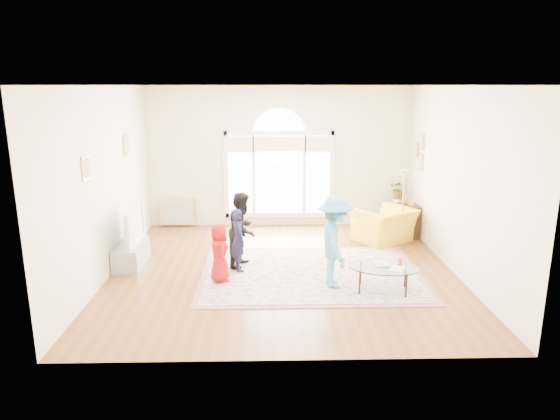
{
  "coord_description": "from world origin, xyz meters",
  "views": [
    {
      "loc": [
        -0.25,
        -8.35,
        3.2
      ],
      "look_at": [
        -0.04,
        0.3,
        1.03
      ],
      "focal_mm": 32.0,
      "sensor_mm": 36.0,
      "label": 1
    }
  ],
  "objects_px": {
    "area_rug": "(311,273)",
    "television": "(130,226)",
    "tv_console": "(131,255)",
    "armchair": "(384,225)",
    "coffee_table": "(383,268)"
  },
  "relations": [
    {
      "from": "area_rug",
      "to": "television",
      "type": "xyz_separation_m",
      "value": [
        -3.22,
        0.49,
        0.75
      ]
    },
    {
      "from": "tv_console",
      "to": "armchair",
      "type": "height_order",
      "value": "armchair"
    },
    {
      "from": "area_rug",
      "to": "television",
      "type": "relative_size",
      "value": 3.09
    },
    {
      "from": "television",
      "to": "armchair",
      "type": "relative_size",
      "value": 1.05
    },
    {
      "from": "tv_console",
      "to": "television",
      "type": "bearing_deg",
      "value": -0.0
    },
    {
      "from": "tv_console",
      "to": "armchair",
      "type": "relative_size",
      "value": 0.91
    },
    {
      "from": "television",
      "to": "armchair",
      "type": "xyz_separation_m",
      "value": [
        4.91,
        1.31,
        -0.4
      ]
    },
    {
      "from": "area_rug",
      "to": "armchair",
      "type": "height_order",
      "value": "armchair"
    },
    {
      "from": "tv_console",
      "to": "television",
      "type": "relative_size",
      "value": 0.86
    },
    {
      "from": "area_rug",
      "to": "tv_console",
      "type": "bearing_deg",
      "value": 171.42
    },
    {
      "from": "coffee_table",
      "to": "armchair",
      "type": "height_order",
      "value": "armchair"
    },
    {
      "from": "television",
      "to": "armchair",
      "type": "height_order",
      "value": "television"
    },
    {
      "from": "tv_console",
      "to": "television",
      "type": "xyz_separation_m",
      "value": [
        0.01,
        -0.0,
        0.55
      ]
    },
    {
      "from": "area_rug",
      "to": "coffee_table",
      "type": "xyz_separation_m",
      "value": [
        1.08,
        -0.8,
        0.39
      ]
    },
    {
      "from": "area_rug",
      "to": "coffee_table",
      "type": "height_order",
      "value": "coffee_table"
    }
  ]
}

